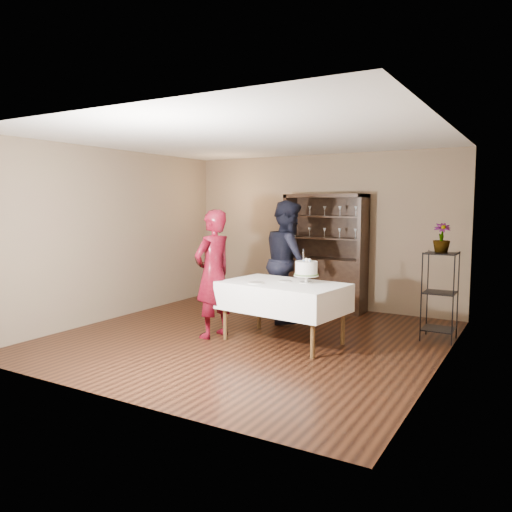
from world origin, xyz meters
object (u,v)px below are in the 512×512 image
object	(u,v)px
china_hutch	(325,272)
man	(289,261)
plant_etagere	(440,292)
cake	(306,269)
woman	(213,274)
cake_table	(283,297)
potted_plant	(442,238)

from	to	relation	value
china_hutch	man	distance (m)	1.12
plant_etagere	cake	bearing A→B (deg)	-146.48
woman	cake_table	bearing A→B (deg)	114.60
cake	plant_etagere	bearing A→B (deg)	33.52
potted_plant	cake	bearing A→B (deg)	-145.05
china_hutch	plant_etagere	size ratio (longest dim) A/B	1.67
woman	man	world-z (taller)	man
man	cake	size ratio (longest dim) A/B	4.19
man	potted_plant	xyz separation A→B (m)	(2.24, 0.07, 0.44)
china_hutch	woman	bearing A→B (deg)	-105.02
woman	man	xyz separation A→B (m)	(0.48, 1.37, 0.06)
cake	potted_plant	xyz separation A→B (m)	(1.50, 1.05, 0.41)
man	cake	world-z (taller)	man
cake_table	china_hutch	bearing A→B (deg)	97.78
plant_etagere	woman	bearing A→B (deg)	-153.11
woman	potted_plant	xyz separation A→B (m)	(2.72, 1.43, 0.50)
china_hutch	woman	xyz separation A→B (m)	(-0.65, -2.44, 0.22)
cake	man	bearing A→B (deg)	127.21
woman	cake	world-z (taller)	woman
potted_plant	china_hutch	bearing A→B (deg)	154.07
plant_etagere	man	xyz separation A→B (m)	(-2.26, -0.02, 0.29)
plant_etagere	cake_table	size ratio (longest dim) A/B	0.70
china_hutch	cake	size ratio (longest dim) A/B	4.44
woman	potted_plant	bearing A→B (deg)	127.98
china_hutch	cake	world-z (taller)	china_hutch
cake_table	cake	distance (m)	0.48
china_hutch	man	size ratio (longest dim) A/B	1.06
cake	woman	bearing A→B (deg)	-162.50
woman	man	size ratio (longest dim) A/B	0.93
china_hutch	potted_plant	world-z (taller)	china_hutch
plant_etagere	cake	distance (m)	1.84
man	woman	bearing A→B (deg)	129.04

